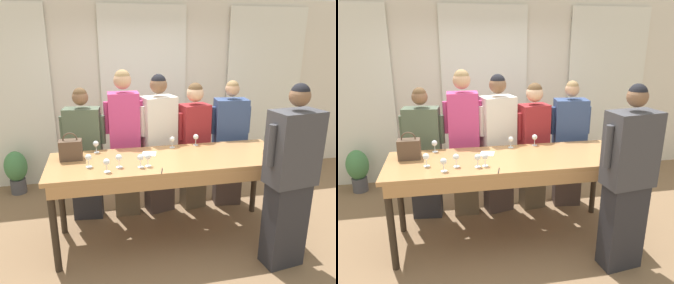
{
  "view_description": "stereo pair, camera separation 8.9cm",
  "coord_description": "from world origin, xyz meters",
  "views": [
    {
      "loc": [
        -0.71,
        -3.23,
        2.2
      ],
      "look_at": [
        0.0,
        0.08,
        1.13
      ],
      "focal_mm": 35.0,
      "sensor_mm": 36.0,
      "label": 1
    },
    {
      "loc": [
        -0.62,
        -3.25,
        2.2
      ],
      "look_at": [
        0.0,
        0.08,
        1.13
      ],
      "focal_mm": 35.0,
      "sensor_mm": 36.0,
      "label": 2
    }
  ],
  "objects": [
    {
      "name": "napkin",
      "position": [
        -0.2,
        0.16,
        0.98
      ],
      "size": [
        0.19,
        0.19,
        0.0
      ],
      "color": "white",
      "rests_on": "tasting_bar"
    },
    {
      "name": "guest_cream_sweater",
      "position": [
        0.01,
        0.67,
        0.92
      ],
      "size": [
        0.52,
        0.36,
        1.8
      ],
      "color": "#473833",
      "rests_on": "ground_plane"
    },
    {
      "name": "wine_glass_center_right",
      "position": [
        0.1,
        0.33,
        1.08
      ],
      "size": [
        0.06,
        0.06,
        0.14
      ],
      "color": "white",
      "rests_on": "tasting_bar"
    },
    {
      "name": "wine_glass_front_right",
      "position": [
        -0.85,
        -0.1,
        1.08
      ],
      "size": [
        0.06,
        0.06,
        0.14
      ],
      "color": "white",
      "rests_on": "tasting_bar"
    },
    {
      "name": "guest_navy_coat",
      "position": [
        0.96,
        0.67,
        0.86
      ],
      "size": [
        0.53,
        0.32,
        1.7
      ],
      "color": "#473833",
      "rests_on": "ground_plane"
    },
    {
      "name": "wine_glass_center_mid",
      "position": [
        -0.55,
        -0.16,
        1.08
      ],
      "size": [
        0.06,
        0.06,
        0.14
      ],
      "color": "white",
      "rests_on": "tasting_bar"
    },
    {
      "name": "curtain_panel_right",
      "position": [
        2.04,
        1.87,
        1.34
      ],
      "size": [
        1.33,
        0.03,
        2.69
      ],
      "color": "white",
      "rests_on": "ground_plane"
    },
    {
      "name": "ground_plane",
      "position": [
        0.0,
        0.0,
        0.0
      ],
      "size": [
        18.0,
        18.0,
        0.0
      ],
      "primitive_type": "plane",
      "color": "#846647"
    },
    {
      "name": "wall_back",
      "position": [
        0.0,
        1.94,
        1.4
      ],
      "size": [
        12.0,
        0.06,
        2.8
      ],
      "color": "silver",
      "rests_on": "ground_plane"
    },
    {
      "name": "guest_olive_jacket",
      "position": [
        -0.92,
        0.67,
        0.85
      ],
      "size": [
        0.54,
        0.27,
        1.67
      ],
      "color": "#28282D",
      "rests_on": "ground_plane"
    },
    {
      "name": "wine_glass_front_mid",
      "position": [
        0.4,
        0.36,
        1.08
      ],
      "size": [
        0.06,
        0.06,
        0.14
      ],
      "color": "white",
      "rests_on": "tasting_bar"
    },
    {
      "name": "potted_plant",
      "position": [
        -1.96,
        1.58,
        0.36
      ],
      "size": [
        0.32,
        0.32,
        0.65
      ],
      "color": "#4C4C51",
      "rests_on": "ground_plane"
    },
    {
      "name": "wine_glass_back_mid",
      "position": [
        -0.34,
        -0.21,
        1.08
      ],
      "size": [
        0.06,
        0.06,
        0.14
      ],
      "color": "white",
      "rests_on": "tasting_bar"
    },
    {
      "name": "wine_glass_front_left",
      "position": [
        -0.27,
        -0.2,
        1.08
      ],
      "size": [
        0.06,
        0.06,
        0.14
      ],
      "color": "white",
      "rests_on": "tasting_bar"
    },
    {
      "name": "wine_bottle",
      "position": [
        1.07,
        -0.13,
        1.1
      ],
      "size": [
        0.08,
        0.08,
        0.34
      ],
      "color": "black",
      "rests_on": "tasting_bar"
    },
    {
      "name": "pen",
      "position": [
        -0.15,
        -0.35,
        0.98
      ],
      "size": [
        0.04,
        0.12,
        0.01
      ],
      "color": "black",
      "rests_on": "tasting_bar"
    },
    {
      "name": "curtain_panel_left",
      "position": [
        -2.04,
        1.87,
        1.34
      ],
      "size": [
        1.33,
        0.03,
        2.69
      ],
      "color": "white",
      "rests_on": "ground_plane"
    },
    {
      "name": "host_pouring",
      "position": [
        1.02,
        -0.69,
        0.92
      ],
      "size": [
        0.57,
        0.33,
        1.84
      ],
      "color": "#28282D",
      "rests_on": "ground_plane"
    },
    {
      "name": "handbag",
      "position": [
        -1.03,
        0.16,
        1.09
      ],
      "size": [
        0.23,
        0.14,
        0.3
      ],
      "color": "brown",
      "rests_on": "tasting_bar"
    },
    {
      "name": "curtain_panel_center",
      "position": [
        0.0,
        1.87,
        1.34
      ],
      "size": [
        1.33,
        0.03,
        2.69
      ],
      "color": "white",
      "rests_on": "ground_plane"
    },
    {
      "name": "wine_glass_back_left",
      "position": [
        -0.77,
        0.34,
        1.08
      ],
      "size": [
        0.06,
        0.06,
        0.14
      ],
      "color": "white",
      "rests_on": "tasting_bar"
    },
    {
      "name": "guest_striped_shirt",
      "position": [
        0.47,
        0.67,
        0.88
      ],
      "size": [
        0.47,
        0.31,
        1.69
      ],
      "color": "brown",
      "rests_on": "ground_plane"
    },
    {
      "name": "wine_glass_center_left",
      "position": [
        -0.67,
        -0.26,
        1.08
      ],
      "size": [
        0.06,
        0.06,
        0.14
      ],
      "color": "white",
      "rests_on": "tasting_bar"
    },
    {
      "name": "tasting_bar",
      "position": [
        0.0,
        -0.03,
        0.88
      ],
      "size": [
        2.55,
        0.84,
        0.98
      ],
      "color": "#B27F4C",
      "rests_on": "ground_plane"
    },
    {
      "name": "guest_pink_top",
      "position": [
        -0.42,
        0.67,
        0.97
      ],
      "size": [
        0.48,
        0.26,
        1.86
      ],
      "color": "brown",
      "rests_on": "ground_plane"
    }
  ]
}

